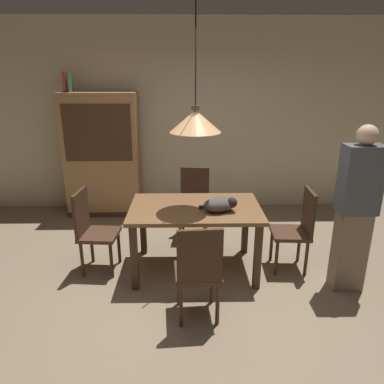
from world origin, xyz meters
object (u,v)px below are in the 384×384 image
object	(u,v)px
dining_table	(195,215)
pendant_lamp	(195,121)
chair_far_back	(194,200)
hutch_bookcase	(103,158)
cat_sleeping	(220,204)
chair_right_side	(298,227)
person_standing	(356,211)
book_green_slim	(70,83)
book_red_tall	(66,82)
chair_left_side	(92,228)
chair_near_front	(198,269)

from	to	relation	value
dining_table	pendant_lamp	world-z (taller)	pendant_lamp
chair_far_back	hutch_bookcase	size ratio (longest dim) A/B	0.50
cat_sleeping	chair_right_side	bearing A→B (deg)	8.30
cat_sleeping	pendant_lamp	world-z (taller)	pendant_lamp
hutch_bookcase	person_standing	bearing A→B (deg)	-36.52
dining_table	chair_right_side	world-z (taller)	chair_right_side
book_green_slim	dining_table	bearing A→B (deg)	-45.23
cat_sleeping	person_standing	world-z (taller)	person_standing
chair_far_back	book_red_tall	xyz separation A→B (m)	(-1.80, 0.88, 1.48)
dining_table	cat_sleeping	xyz separation A→B (m)	(0.26, -0.13, 0.18)
chair_left_side	pendant_lamp	xyz separation A→B (m)	(1.13, -0.01, 1.15)
pendant_lamp	book_green_slim	xyz separation A→B (m)	(-1.74, 1.75, 0.32)
dining_table	cat_sleeping	world-z (taller)	cat_sleeping
hutch_bookcase	book_green_slim	world-z (taller)	book_green_slim
chair_left_side	book_green_slim	xyz separation A→B (m)	(-0.61, 1.75, 1.47)
chair_right_side	pendant_lamp	world-z (taller)	pendant_lamp
chair_far_back	book_red_tall	size ratio (longest dim) A/B	3.32
dining_table	book_green_slim	world-z (taller)	book_green_slim
chair_left_side	cat_sleeping	size ratio (longest dim) A/B	2.28
pendant_lamp	person_standing	world-z (taller)	pendant_lamp
hutch_bookcase	book_red_tall	xyz separation A→B (m)	(-0.43, 0.00, 1.10)
pendant_lamp	book_red_tall	size ratio (longest dim) A/B	4.64
pendant_lamp	person_standing	distance (m)	1.79
cat_sleeping	hutch_bookcase	distance (m)	2.48
chair_near_front	hutch_bookcase	size ratio (longest dim) A/B	0.50
chair_far_back	chair_near_front	distance (m)	1.76
hutch_bookcase	cat_sleeping	bearing A→B (deg)	-49.38
book_red_tall	chair_right_side	bearing A→B (deg)	-31.08
book_red_tall	person_standing	size ratio (longest dim) A/B	0.17
chair_far_back	hutch_bookcase	xyz separation A→B (m)	(-1.37, 0.87, 0.38)
chair_right_side	pendant_lamp	xyz separation A→B (m)	(-1.13, 0.00, 1.15)
chair_near_front	book_red_tall	world-z (taller)	book_red_tall
cat_sleeping	pendant_lamp	bearing A→B (deg)	152.88
chair_right_side	cat_sleeping	size ratio (longest dim) A/B	2.28
person_standing	chair_left_side	bearing A→B (deg)	171.45
dining_table	chair_left_side	distance (m)	1.14
chair_left_side	chair_near_front	bearing A→B (deg)	-37.95
book_red_tall	person_standing	xyz separation A→B (m)	(3.33, -2.15, -1.14)
chair_far_back	chair_left_side	bearing A→B (deg)	-142.53
chair_left_side	book_green_slim	distance (m)	2.36
dining_table	chair_left_side	xyz separation A→B (m)	(-1.13, 0.01, -0.14)
chair_near_front	person_standing	world-z (taller)	person_standing
chair_near_front	hutch_bookcase	bearing A→B (deg)	117.41
chair_near_front	hutch_bookcase	xyz separation A→B (m)	(-1.36, 2.63, 0.38)
pendant_lamp	chair_left_side	bearing A→B (deg)	179.69
cat_sleeping	person_standing	size ratio (longest dim) A/B	0.24
pendant_lamp	book_green_slim	size ratio (longest dim) A/B	5.00
person_standing	chair_near_front	bearing A→B (deg)	-162.53
chair_far_back	person_standing	world-z (taller)	person_standing
dining_table	pendant_lamp	size ratio (longest dim) A/B	1.08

